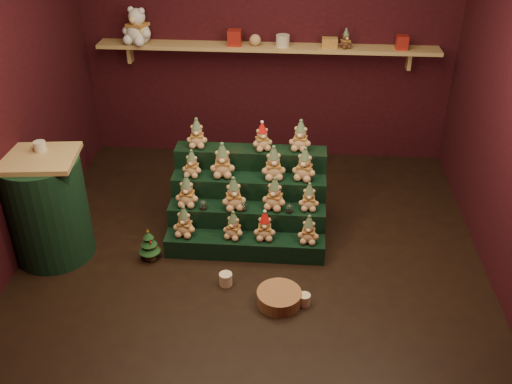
# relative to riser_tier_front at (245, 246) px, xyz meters

# --- Properties ---
(ground) EXTENTS (4.00, 4.00, 0.00)m
(ground) POSITION_rel_riser_tier_front_xyz_m (0.07, 0.01, -0.09)
(ground) COLOR black
(ground) RESTS_ON ground
(back_wall) EXTENTS (4.00, 0.10, 2.80)m
(back_wall) POSITION_rel_riser_tier_front_xyz_m (0.07, 2.06, 1.31)
(back_wall) COLOR black
(back_wall) RESTS_ON ground
(front_wall) EXTENTS (4.00, 0.10, 2.80)m
(front_wall) POSITION_rel_riser_tier_front_xyz_m (0.07, -2.04, 1.31)
(front_wall) COLOR black
(front_wall) RESTS_ON ground
(back_shelf) EXTENTS (3.60, 0.26, 0.24)m
(back_shelf) POSITION_rel_riser_tier_front_xyz_m (0.07, 1.88, 1.20)
(back_shelf) COLOR tan
(back_shelf) RESTS_ON ground
(riser_tier_front) EXTENTS (1.40, 0.22, 0.18)m
(riser_tier_front) POSITION_rel_riser_tier_front_xyz_m (0.00, 0.00, 0.00)
(riser_tier_front) COLOR black
(riser_tier_front) RESTS_ON ground
(riser_tier_midfront) EXTENTS (1.40, 0.22, 0.36)m
(riser_tier_midfront) POSITION_rel_riser_tier_front_xyz_m (0.00, 0.22, 0.09)
(riser_tier_midfront) COLOR black
(riser_tier_midfront) RESTS_ON ground
(riser_tier_midback) EXTENTS (1.40, 0.22, 0.54)m
(riser_tier_midback) POSITION_rel_riser_tier_front_xyz_m (0.00, 0.44, 0.18)
(riser_tier_midback) COLOR black
(riser_tier_midback) RESTS_ON ground
(riser_tier_back) EXTENTS (1.40, 0.22, 0.72)m
(riser_tier_back) POSITION_rel_riser_tier_front_xyz_m (0.00, 0.66, 0.27)
(riser_tier_back) COLOR black
(riser_tier_back) RESTS_ON ground
(teddy_0) EXTENTS (0.22, 0.21, 0.28)m
(teddy_0) POSITION_rel_riser_tier_front_xyz_m (-0.53, 0.01, 0.23)
(teddy_0) COLOR tan
(teddy_0) RESTS_ON riser_tier_front
(teddy_1) EXTENTS (0.22, 0.21, 0.25)m
(teddy_1) POSITION_rel_riser_tier_front_xyz_m (-0.10, 0.01, 0.22)
(teddy_1) COLOR tan
(teddy_1) RESTS_ON riser_tier_front
(teddy_2) EXTENTS (0.19, 0.18, 0.26)m
(teddy_2) POSITION_rel_riser_tier_front_xyz_m (0.17, 0.02, 0.22)
(teddy_2) COLOR tan
(teddy_2) RESTS_ON riser_tier_front
(teddy_3) EXTENTS (0.20, 0.18, 0.26)m
(teddy_3) POSITION_rel_riser_tier_front_xyz_m (0.55, -0.01, 0.22)
(teddy_3) COLOR tan
(teddy_3) RESTS_ON riser_tier_front
(teddy_4) EXTENTS (0.21, 0.20, 0.29)m
(teddy_4) POSITION_rel_riser_tier_front_xyz_m (-0.53, 0.22, 0.41)
(teddy_4) COLOR tan
(teddy_4) RESTS_ON riser_tier_midfront
(teddy_5) EXTENTS (0.25, 0.24, 0.30)m
(teddy_5) POSITION_rel_riser_tier_front_xyz_m (-0.11, 0.20, 0.42)
(teddy_5) COLOR tan
(teddy_5) RESTS_ON riser_tier_midfront
(teddy_6) EXTENTS (0.25, 0.24, 0.30)m
(teddy_6) POSITION_rel_riser_tier_front_xyz_m (0.25, 0.23, 0.42)
(teddy_6) COLOR tan
(teddy_6) RESTS_ON riser_tier_midfront
(teddy_7) EXTENTS (0.18, 0.16, 0.25)m
(teddy_7) POSITION_rel_riser_tier_front_xyz_m (0.55, 0.24, 0.40)
(teddy_7) COLOR tan
(teddy_7) RESTS_ON riser_tier_midfront
(teddy_8) EXTENTS (0.20, 0.18, 0.25)m
(teddy_8) POSITION_rel_riser_tier_front_xyz_m (-0.51, 0.44, 0.57)
(teddy_8) COLOR tan
(teddy_8) RESTS_ON riser_tier_midback
(teddy_9) EXTENTS (0.24, 0.22, 0.31)m
(teddy_9) POSITION_rel_riser_tier_front_xyz_m (-0.24, 0.46, 0.61)
(teddy_9) COLOR tan
(teddy_9) RESTS_ON riser_tier_midback
(teddy_10) EXTENTS (0.25, 0.23, 0.30)m
(teddy_10) POSITION_rel_riser_tier_front_xyz_m (0.22, 0.45, 0.60)
(teddy_10) COLOR tan
(teddy_10) RESTS_ON riser_tier_midback
(teddy_11) EXTENTS (0.26, 0.25, 0.30)m
(teddy_11) POSITION_rel_riser_tier_front_xyz_m (0.50, 0.45, 0.60)
(teddy_11) COLOR tan
(teddy_11) RESTS_ON riser_tier_midback
(teddy_12) EXTENTS (0.20, 0.18, 0.27)m
(teddy_12) POSITION_rel_riser_tier_front_xyz_m (-0.50, 0.67, 0.77)
(teddy_12) COLOR tan
(teddy_12) RESTS_ON riser_tier_back
(teddy_13) EXTENTS (0.23, 0.22, 0.26)m
(teddy_13) POSITION_rel_riser_tier_front_xyz_m (0.10, 0.66, 0.76)
(teddy_13) COLOR tan
(teddy_13) RESTS_ON riser_tier_back
(teddy_14) EXTENTS (0.23, 0.21, 0.28)m
(teddy_14) POSITION_rel_riser_tier_front_xyz_m (0.45, 0.68, 0.77)
(teddy_14) COLOR tan
(teddy_14) RESTS_ON riser_tier_back
(snow_globe_a) EXTENTS (0.07, 0.07, 0.09)m
(snow_globe_a) POSITION_rel_riser_tier_front_xyz_m (-0.38, 0.16, 0.31)
(snow_globe_a) COLOR black
(snow_globe_a) RESTS_ON riser_tier_midfront
(snow_globe_b) EXTENTS (0.06, 0.06, 0.08)m
(snow_globe_b) POSITION_rel_riser_tier_front_xyz_m (-0.02, 0.16, 0.31)
(snow_globe_b) COLOR black
(snow_globe_b) RESTS_ON riser_tier_midfront
(snow_globe_c) EXTENTS (0.06, 0.06, 0.08)m
(snow_globe_c) POSITION_rel_riser_tier_front_xyz_m (0.38, 0.16, 0.31)
(snow_globe_c) COLOR black
(snow_globe_c) RESTS_ON riser_tier_midfront
(side_table) EXTENTS (0.69, 0.67, 0.97)m
(side_table) POSITION_rel_riser_tier_front_xyz_m (-1.67, -0.09, 0.39)
(side_table) COLOR tan
(side_table) RESTS_ON ground
(table_ornament) EXTENTS (0.10, 0.10, 0.08)m
(table_ornament) POSITION_rel_riser_tier_front_xyz_m (-1.67, 0.01, 0.92)
(table_ornament) COLOR beige
(table_ornament) RESTS_ON side_table
(mini_christmas_tree) EXTENTS (0.19, 0.19, 0.32)m
(mini_christmas_tree) POSITION_rel_riser_tier_front_xyz_m (-0.82, -0.12, 0.06)
(mini_christmas_tree) COLOR #402E17
(mini_christmas_tree) RESTS_ON ground
(mug_left) EXTENTS (0.11, 0.11, 0.11)m
(mug_left) POSITION_rel_riser_tier_front_xyz_m (-0.12, -0.41, -0.04)
(mug_left) COLOR beige
(mug_left) RESTS_ON ground
(mug_right) EXTENTS (0.10, 0.10, 0.10)m
(mug_right) POSITION_rel_riser_tier_front_xyz_m (0.53, -0.61, -0.04)
(mug_right) COLOR beige
(mug_right) RESTS_ON ground
(wicker_basket) EXTENTS (0.46, 0.46, 0.11)m
(wicker_basket) POSITION_rel_riser_tier_front_xyz_m (0.33, -0.60, -0.03)
(wicker_basket) COLOR #98643D
(wicker_basket) RESTS_ON ground
(white_bear) EXTENTS (0.42, 0.40, 0.47)m
(white_bear) POSITION_rel_riser_tier_front_xyz_m (-1.28, 1.85, 1.47)
(white_bear) COLOR white
(white_bear) RESTS_ON back_shelf
(brown_bear) EXTENTS (0.18, 0.17, 0.19)m
(brown_bear) POSITION_rel_riser_tier_front_xyz_m (0.88, 1.85, 1.33)
(brown_bear) COLOR #50301A
(brown_bear) RESTS_ON back_shelf
(gift_tin_red_a) EXTENTS (0.14, 0.14, 0.16)m
(gift_tin_red_a) POSITION_rel_riser_tier_front_xyz_m (-0.27, 1.86, 1.31)
(gift_tin_red_a) COLOR #A72319
(gift_tin_red_a) RESTS_ON back_shelf
(gift_tin_cream) EXTENTS (0.14, 0.14, 0.12)m
(gift_tin_cream) POSITION_rel_riser_tier_front_xyz_m (0.24, 1.86, 1.29)
(gift_tin_cream) COLOR beige
(gift_tin_cream) RESTS_ON back_shelf
(gift_tin_red_b) EXTENTS (0.12, 0.12, 0.14)m
(gift_tin_red_b) POSITION_rel_riser_tier_front_xyz_m (1.46, 1.86, 1.30)
(gift_tin_red_b) COLOR #A72319
(gift_tin_red_b) RESTS_ON back_shelf
(shelf_plush_ball) EXTENTS (0.12, 0.12, 0.12)m
(shelf_plush_ball) POSITION_rel_riser_tier_front_xyz_m (-0.05, 1.86, 1.29)
(shelf_plush_ball) COLOR tan
(shelf_plush_ball) RESTS_ON back_shelf
(scarf_gift_box) EXTENTS (0.16, 0.10, 0.10)m
(scarf_gift_box) POSITION_rel_riser_tier_front_xyz_m (0.72, 1.86, 1.28)
(scarf_gift_box) COLOR orange
(scarf_gift_box) RESTS_ON back_shelf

